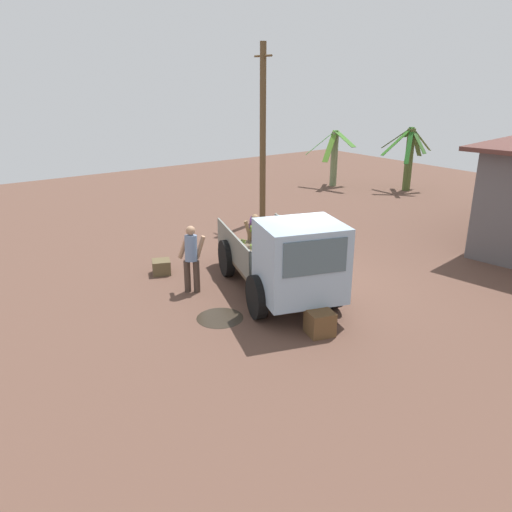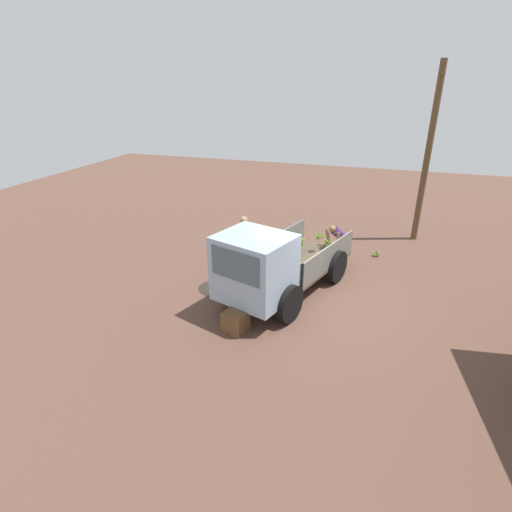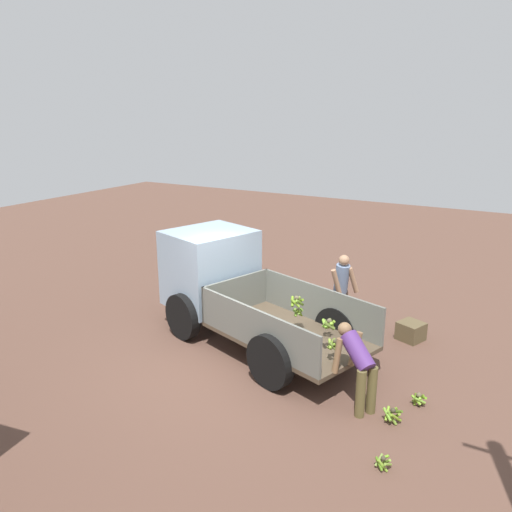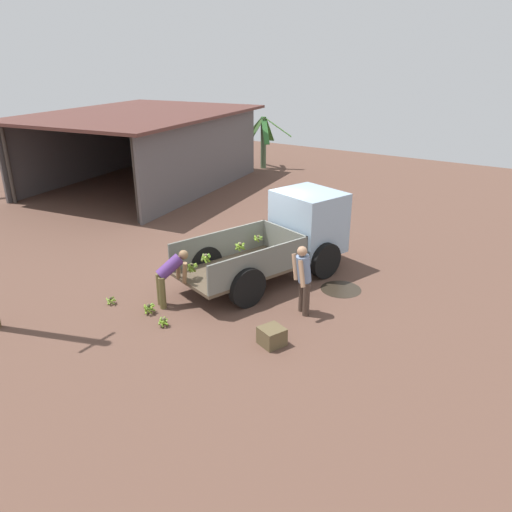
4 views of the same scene
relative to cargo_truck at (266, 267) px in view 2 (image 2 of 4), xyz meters
name	(u,v)px [view 2 (image 2 of 4)]	position (x,y,z in m)	size (l,w,h in m)	color
ground	(313,296)	(-0.85, 1.10, -1.09)	(36.00, 36.00, 0.00)	brown
mud_patch_0	(216,288)	(-0.44, -1.60, -1.09)	(1.02, 1.02, 0.01)	#2B231A
cargo_truck	(266,267)	(0.00, 0.00, 0.00)	(4.86, 3.04, 2.09)	brown
utility_pole	(428,155)	(-6.24, 3.85, 1.96)	(0.92, 0.22, 6.02)	brown
person_foreground_visitor	(243,239)	(-2.06, -1.36, -0.18)	(0.59, 0.60, 1.63)	#43332A
person_worker_loading	(339,239)	(-3.36, 1.41, -0.32)	(0.77, 0.78, 1.30)	brown
banana_bunch_on_ground_0	(325,246)	(-4.21, 0.87, -0.97)	(0.25, 0.26, 0.21)	brown
banana_bunch_on_ground_1	(343,250)	(-3.97, 1.53, -0.95)	(0.30, 0.30, 0.24)	#403929
banana_bunch_on_ground_2	(376,253)	(-4.13, 2.61, -0.99)	(0.22, 0.23, 0.19)	#453E2C
wooden_crate_0	(255,243)	(-3.55, -1.47, -0.90)	(0.46, 0.46, 0.37)	brown
wooden_crate_1	(235,322)	(1.34, -0.34, -0.84)	(0.50, 0.50, 0.50)	brown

